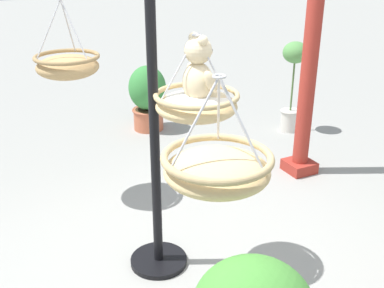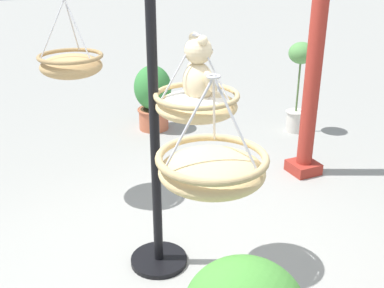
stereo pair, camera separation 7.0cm
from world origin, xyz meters
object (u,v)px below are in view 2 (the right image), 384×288
Objects in this scene: teddy_bear at (200,74)px; greenhouse_pillar_left at (316,50)px; hanging_basket_left_high at (71,65)px; potted_plant_tall_leafy at (299,81)px; hanging_basket_right_low at (212,168)px; display_pole_central at (156,183)px; hanging_basket_with_teddy at (197,104)px; potted_plant_fern_front at (153,96)px.

greenhouse_pillar_left is (-0.95, 1.72, -0.18)m from teddy_bear.
hanging_basket_left_high is 0.58× the size of potted_plant_tall_leafy.
greenhouse_pillar_left is at bearing 131.97° from hanging_basket_right_low.
hanging_basket_right_low is 0.45× the size of potted_plant_tall_leafy.
teddy_bear is at bearing 61.19° from display_pole_central.
hanging_basket_with_teddy is at bearing -61.47° from greenhouse_pillar_left.
hanging_basket_with_teddy is 1.08× the size of hanging_basket_right_low.
hanging_basket_with_teddy is at bearing -14.29° from potted_plant_fern_front.
greenhouse_pillar_left is at bearing -31.90° from potted_plant_tall_leafy.
display_pole_central reaches higher than potted_plant_fern_front.
display_pole_central reaches higher than teddy_bear.
teddy_bear is 0.39× the size of potted_plant_tall_leafy.
potted_plant_tall_leafy is (-1.04, 0.65, -0.65)m from greenhouse_pillar_left.
potted_plant_fern_front is (-2.72, 0.98, -0.24)m from display_pole_central.
greenhouse_pillar_left is 2.35× the size of potted_plant_tall_leafy.
greenhouse_pillar_left is at bearing 77.77° from hanging_basket_left_high.
teddy_bear is at bearing -61.15° from greenhouse_pillar_left.
hanging_basket_with_teddy is 1.03m from hanging_basket_right_low.
hanging_basket_right_low is 4.08m from potted_plant_fern_front.
display_pole_central is at bearing 173.48° from hanging_basket_right_low.
hanging_basket_with_teddy reaches higher than potted_plant_tall_leafy.
hanging_basket_with_teddy is 0.85× the size of hanging_basket_left_high.
hanging_basket_left_high is (-1.44, -0.56, -0.20)m from teddy_bear.
potted_plant_tall_leafy is (-0.54, 2.93, -0.63)m from hanging_basket_left_high.
hanging_basket_right_low is (2.40, 0.16, 0.02)m from hanging_basket_left_high.
teddy_bear is at bearing 21.28° from hanging_basket_left_high.
hanging_basket_with_teddy is at bearing 59.04° from display_pole_central.
display_pole_central is 2.90m from potted_plant_fern_front.
hanging_basket_right_low is (1.11, -0.13, 0.64)m from display_pole_central.
greenhouse_pillar_left reaches higher than hanging_basket_left_high.
greenhouse_pillar_left reaches higher than potted_plant_fern_front.
display_pole_central reaches higher than hanging_basket_left_high.
hanging_basket_left_high reaches higher than teddy_bear.
greenhouse_pillar_left reaches higher than display_pole_central.
potted_plant_fern_front is (-3.83, 1.11, -0.88)m from hanging_basket_right_low.
hanging_basket_with_teddy is at bearing -50.28° from potted_plant_tall_leafy.
hanging_basket_left_high is at bearing -102.23° from greenhouse_pillar_left.
hanging_basket_with_teddy is 0.49× the size of potted_plant_tall_leafy.
greenhouse_pillar_left is (-0.95, 1.75, 0.02)m from hanging_basket_with_teddy.
display_pole_central is at bearing -19.84° from potted_plant_fern_front.
hanging_basket_right_low reaches higher than potted_plant_tall_leafy.
display_pole_central is at bearing -118.81° from teddy_bear.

